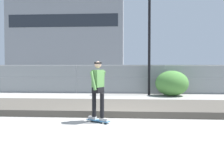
# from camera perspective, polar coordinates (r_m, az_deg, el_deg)

# --- Properties ---
(ground_plane) EXTENTS (120.00, 120.00, 0.00)m
(ground_plane) POSITION_cam_1_polar(r_m,az_deg,el_deg) (7.16, 0.21, -12.56)
(ground_plane) COLOR gray
(gravel_berm) EXTENTS (11.82, 2.90, 0.23)m
(gravel_berm) POSITION_cam_1_polar(r_m,az_deg,el_deg) (9.33, 1.02, -8.45)
(gravel_berm) COLOR #4C473F
(gravel_berm) RESTS_ON ground_plane
(skateboard) EXTENTS (0.80, 0.56, 0.07)m
(skateboard) POSITION_cam_1_polar(r_m,az_deg,el_deg) (7.38, -3.48, -11.67)
(skateboard) COLOR #2D608C
(skateboard) RESTS_ON ground_plane
(skater) EXTENTS (0.68, 0.62, 1.84)m
(skater) POSITION_cam_1_polar(r_m,az_deg,el_deg) (7.21, -3.49, -3.38)
(skater) COLOR #B2ADA8
(skater) RESTS_ON skateboard
(chain_fence) EXTENTS (17.15, 0.06, 1.85)m
(chain_fence) POSITION_cam_1_polar(r_m,az_deg,el_deg) (14.82, 1.99, -1.50)
(chain_fence) COLOR gray
(chain_fence) RESTS_ON ground_plane
(street_lamp) EXTENTS (0.44, 0.44, 6.38)m
(street_lamp) POSITION_cam_1_polar(r_m,az_deg,el_deg) (14.40, 9.24, 10.64)
(street_lamp) COLOR black
(street_lamp) RESTS_ON ground_plane
(parked_car_near) EXTENTS (4.48, 2.10, 1.66)m
(parked_car_near) POSITION_cam_1_polar(r_m,az_deg,el_deg) (18.82, -14.59, -1.15)
(parked_car_near) COLOR maroon
(parked_car_near) RESTS_ON ground_plane
(parked_car_mid) EXTENTS (4.43, 2.01, 1.66)m
(parked_car_mid) POSITION_cam_1_polar(r_m,az_deg,el_deg) (17.72, 3.72, -1.28)
(parked_car_mid) COLOR #474C54
(parked_car_mid) RESTS_ON ground_plane
(parked_car_far) EXTENTS (4.53, 2.22, 1.66)m
(parked_car_far) POSITION_cam_1_polar(r_m,az_deg,el_deg) (18.67, 21.55, -1.24)
(parked_car_far) COLOR #566B4C
(parked_car_far) RESTS_ON ground_plane
(library_building) EXTENTS (23.55, 13.45, 17.18)m
(library_building) POSITION_cam_1_polar(r_m,az_deg,el_deg) (53.05, -10.16, 9.09)
(library_building) COLOR slate
(library_building) RESTS_ON ground_plane
(shrub_left) EXTENTS (1.94, 1.58, 1.50)m
(shrub_left) POSITION_cam_1_polar(r_m,az_deg,el_deg) (14.05, 14.61, -2.48)
(shrub_left) COLOR #477F38
(shrub_left) RESTS_ON ground_plane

